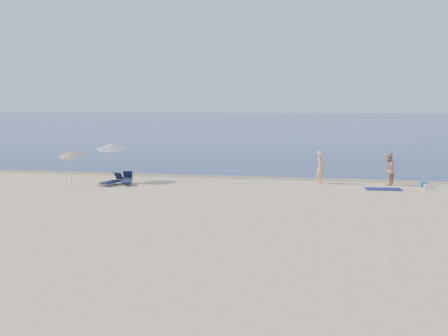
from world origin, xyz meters
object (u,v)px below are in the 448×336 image
(person_left, at_px, (321,167))
(person_right, at_px, (388,169))
(blue_cooler, at_px, (424,184))
(umbrella_near, at_px, (113,146))

(person_left, relative_size, person_right, 1.04)
(person_left, height_order, person_right, person_left)
(person_left, distance_m, person_right, 3.87)
(person_left, distance_m, blue_cooler, 5.85)
(person_right, relative_size, blue_cooler, 4.35)
(umbrella_near, bearing_deg, person_left, 0.79)
(blue_cooler, bearing_deg, person_right, 149.13)
(blue_cooler, height_order, umbrella_near, umbrella_near)
(person_left, xyz_separation_m, person_right, (3.87, 0.11, -0.04))
(person_left, relative_size, blue_cooler, 4.55)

